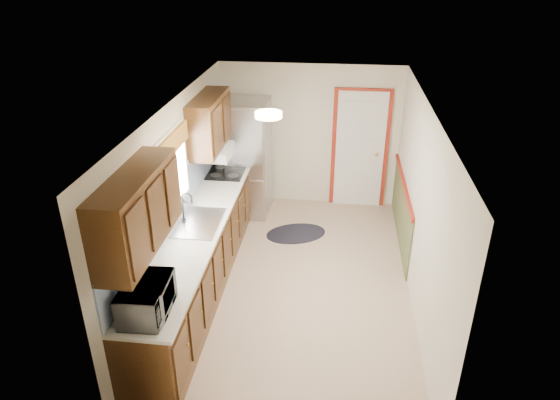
# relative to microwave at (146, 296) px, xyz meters

# --- Properties ---
(room_shell) EXTENTS (3.20, 5.20, 2.52)m
(room_shell) POSITION_rel_microwave_xyz_m (1.20, 1.95, 0.06)
(room_shell) COLOR tan
(room_shell) RESTS_ON ground
(kitchen_run) EXTENTS (0.63, 4.00, 2.20)m
(kitchen_run) POSITION_rel_microwave_xyz_m (-0.04, 1.66, -0.33)
(kitchen_run) COLOR #3B210D
(kitchen_run) RESTS_ON ground
(back_wall_trim) EXTENTS (1.12, 2.30, 2.08)m
(back_wall_trim) POSITION_rel_microwave_xyz_m (2.19, 4.16, -0.25)
(back_wall_trim) COLOR maroon
(back_wall_trim) RESTS_ON ground
(ceiling_fixture) EXTENTS (0.30, 0.30, 0.06)m
(ceiling_fixture) POSITION_rel_microwave_xyz_m (0.90, 1.75, 1.22)
(ceiling_fixture) COLOR #FFD88C
(ceiling_fixture) RESTS_ON room_shell
(microwave) EXTENTS (0.35, 0.61, 0.40)m
(microwave) POSITION_rel_microwave_xyz_m (0.00, 0.00, 0.00)
(microwave) COLOR white
(microwave) RESTS_ON kitchen_run
(refrigerator) EXTENTS (0.80, 0.80, 1.90)m
(refrigerator) POSITION_rel_microwave_xyz_m (0.18, 3.96, -0.19)
(refrigerator) COLOR #B7B7BC
(refrigerator) RESTS_ON ground
(rug) EXTENTS (1.10, 0.91, 0.01)m
(rug) POSITION_rel_microwave_xyz_m (1.10, 3.23, -1.14)
(rug) COLOR black
(rug) RESTS_ON ground
(cooktop) EXTENTS (0.54, 0.65, 0.02)m
(cooktop) POSITION_rel_microwave_xyz_m (0.01, 3.35, -0.19)
(cooktop) COLOR black
(cooktop) RESTS_ON kitchen_run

